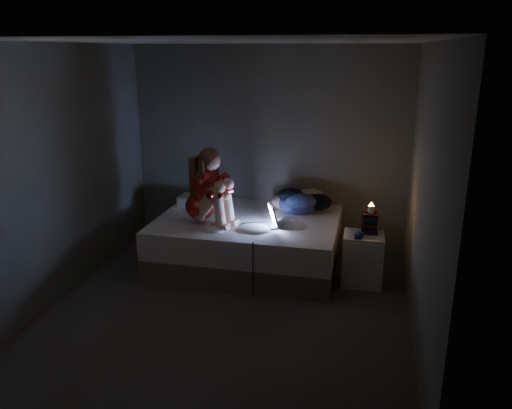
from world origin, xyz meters
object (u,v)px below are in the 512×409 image
(bed, at_px, (248,241))
(candle, at_px, (371,208))
(phone, at_px, (358,237))
(laptop, at_px, (259,216))
(woman, at_px, (200,185))
(nightstand, at_px, (362,259))

(bed, height_order, candle, candle)
(phone, bearing_deg, bed, 161.74)
(laptop, distance_m, phone, 1.12)
(woman, xyz_separation_m, laptop, (0.71, -0.05, -0.31))
(nightstand, distance_m, phone, 0.32)
(bed, height_order, nightstand, bed)
(woman, bearing_deg, laptop, 15.15)
(woman, relative_size, candle, 11.20)
(candle, relative_size, phone, 0.57)
(bed, distance_m, phone, 1.39)
(laptop, relative_size, phone, 2.72)
(woman, xyz_separation_m, nightstand, (1.88, -0.01, -0.74))
(woman, height_order, candle, woman)
(nightstand, xyz_separation_m, candle, (0.06, 0.09, 0.57))
(bed, bearing_deg, nightstand, -10.13)
(candle, distance_m, phone, 0.35)
(bed, xyz_separation_m, candle, (1.43, -0.15, 0.57))
(woman, bearing_deg, candle, 21.33)
(bed, distance_m, woman, 0.93)
(woman, distance_m, nightstand, 2.03)
(candle, bearing_deg, laptop, -174.04)
(woman, distance_m, phone, 1.88)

